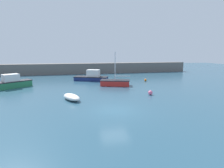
{
  "coord_description": "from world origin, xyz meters",
  "views": [
    {
      "loc": [
        -3.43,
        -14.53,
        5.09
      ],
      "look_at": [
        1.56,
        8.22,
        0.83
      ],
      "focal_mm": 28.0,
      "sensor_mm": 36.0,
      "label": 1
    }
  ],
  "objects_px": {
    "open_tender_yellow": "(72,97)",
    "mooring_buoy_pink": "(150,93)",
    "motorboat_grey_hull": "(9,83)",
    "mooring_buoy_orange": "(145,80)",
    "motorboat_with_cabin": "(92,77)",
    "sailboat_twin_hulled": "(115,83)"
  },
  "relations": [
    {
      "from": "motorboat_with_cabin",
      "to": "open_tender_yellow",
      "type": "xyz_separation_m",
      "value": [
        -3.5,
        -12.68,
        -0.36
      ]
    },
    {
      "from": "motorboat_grey_hull",
      "to": "mooring_buoy_pink",
      "type": "distance_m",
      "value": 19.78
    },
    {
      "from": "sailboat_twin_hulled",
      "to": "motorboat_with_cabin",
      "type": "height_order",
      "value": "sailboat_twin_hulled"
    },
    {
      "from": "open_tender_yellow",
      "to": "motorboat_grey_hull",
      "type": "distance_m",
      "value": 12.09
    },
    {
      "from": "motorboat_with_cabin",
      "to": "mooring_buoy_pink",
      "type": "height_order",
      "value": "motorboat_with_cabin"
    },
    {
      "from": "mooring_buoy_pink",
      "to": "open_tender_yellow",
      "type": "bearing_deg",
      "value": -178.13
    },
    {
      "from": "motorboat_with_cabin",
      "to": "motorboat_grey_hull",
      "type": "relative_size",
      "value": 1.04
    },
    {
      "from": "motorboat_grey_hull",
      "to": "mooring_buoy_pink",
      "type": "xyz_separation_m",
      "value": [
        18.11,
        -7.95,
        -0.45
      ]
    },
    {
      "from": "motorboat_grey_hull",
      "to": "open_tender_yellow",
      "type": "bearing_deg",
      "value": 100.59
    },
    {
      "from": "sailboat_twin_hulled",
      "to": "motorboat_grey_hull",
      "type": "xyz_separation_m",
      "value": [
        -15.32,
        1.19,
        0.25
      ]
    },
    {
      "from": "sailboat_twin_hulled",
      "to": "motorboat_with_cabin",
      "type": "xyz_separation_m",
      "value": [
        -3.01,
        5.62,
        0.21
      ]
    },
    {
      "from": "mooring_buoy_pink",
      "to": "mooring_buoy_orange",
      "type": "xyz_separation_m",
      "value": [
        3.48,
        9.65,
        -0.05
      ]
    },
    {
      "from": "open_tender_yellow",
      "to": "mooring_buoy_orange",
      "type": "relative_size",
      "value": 7.45
    },
    {
      "from": "mooring_buoy_orange",
      "to": "motorboat_grey_hull",
      "type": "bearing_deg",
      "value": -175.5
    },
    {
      "from": "motorboat_with_cabin",
      "to": "motorboat_grey_hull",
      "type": "distance_m",
      "value": 13.09
    },
    {
      "from": "motorboat_grey_hull",
      "to": "mooring_buoy_pink",
      "type": "bearing_deg",
      "value": 119.99
    },
    {
      "from": "sailboat_twin_hulled",
      "to": "mooring_buoy_pink",
      "type": "relative_size",
      "value": 9.67
    },
    {
      "from": "motorboat_with_cabin",
      "to": "mooring_buoy_pink",
      "type": "relative_size",
      "value": 11.93
    },
    {
      "from": "sailboat_twin_hulled",
      "to": "mooring_buoy_orange",
      "type": "bearing_deg",
      "value": -136.82
    },
    {
      "from": "open_tender_yellow",
      "to": "mooring_buoy_pink",
      "type": "xyz_separation_m",
      "value": [
        9.29,
        0.3,
        -0.05
      ]
    },
    {
      "from": "motorboat_grey_hull",
      "to": "mooring_buoy_orange",
      "type": "xyz_separation_m",
      "value": [
        21.59,
        1.7,
        -0.51
      ]
    },
    {
      "from": "open_tender_yellow",
      "to": "mooring_buoy_pink",
      "type": "relative_size",
      "value": 5.96
    }
  ]
}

